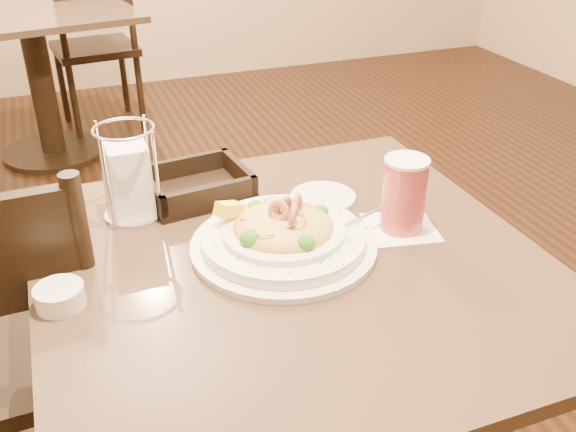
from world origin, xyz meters
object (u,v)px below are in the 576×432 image
object	(u,v)px
napkin_caddy	(130,178)
pasta_bowl	(283,234)
side_plate	(323,197)
dining_chair_near	(6,353)
bread_basket	(197,187)
drink_glass	(404,195)
background_table	(37,58)
dining_chair_far	(95,42)
main_table	(292,359)
butter_ramekin	(60,296)

from	to	relation	value
napkin_caddy	pasta_bowl	bearing A→B (deg)	-43.99
side_plate	dining_chair_near	bearing A→B (deg)	176.02
pasta_bowl	bread_basket	bearing A→B (deg)	110.41
pasta_bowl	drink_glass	bearing A→B (deg)	-3.09
background_table	side_plate	size ratio (longest dim) A/B	7.45
background_table	bread_basket	distance (m)	2.18
dining_chair_near	pasta_bowl	bearing A→B (deg)	157.60
drink_glass	background_table	bearing A→B (deg)	104.71
napkin_caddy	drink_glass	bearing A→B (deg)	-26.83
background_table	dining_chair_near	size ratio (longest dim) A/B	1.11
napkin_caddy	dining_chair_far	bearing A→B (deg)	86.47
pasta_bowl	drink_glass	xyz separation A→B (m)	(0.24, -0.01, 0.04)
side_plate	bread_basket	bearing A→B (deg)	156.12
background_table	dining_chair_near	world-z (taller)	dining_chair_near
dining_chair_far	main_table	bearing A→B (deg)	85.43
bread_basket	side_plate	distance (m)	0.27
bread_basket	butter_ramekin	distance (m)	0.42
pasta_bowl	napkin_caddy	world-z (taller)	napkin_caddy
background_table	drink_glass	size ratio (longest dim) A/B	6.69
background_table	side_plate	world-z (taller)	side_plate
bread_basket	butter_ramekin	world-z (taller)	bread_basket
dining_chair_far	bread_basket	distance (m)	2.44
napkin_caddy	dining_chair_near	bearing A→B (deg)	-174.77
drink_glass	bread_basket	bearing A→B (deg)	140.83
background_table	dining_chair_far	size ratio (longest dim) A/B	1.11
background_table	dining_chair_far	world-z (taller)	dining_chair_far
dining_chair_near	drink_glass	bearing A→B (deg)	162.81
background_table	dining_chair_far	bearing A→B (deg)	42.32
dining_chair_near	bread_basket	bearing A→B (deg)	-173.66
side_plate	background_table	bearing A→B (deg)	103.53
pasta_bowl	drink_glass	distance (m)	0.25
dining_chair_far	napkin_caddy	world-z (taller)	napkin_caddy
bread_basket	dining_chair_near	bearing A→B (deg)	-171.96
napkin_caddy	butter_ramekin	xyz separation A→B (m)	(-0.16, -0.26, -0.06)
drink_glass	napkin_caddy	distance (m)	0.54
side_plate	butter_ramekin	world-z (taller)	butter_ramekin
main_table	drink_glass	size ratio (longest dim) A/B	5.81
bread_basket	drink_glass	bearing A→B (deg)	-39.17
dining_chair_far	bread_basket	bearing A→B (deg)	83.29
background_table	pasta_bowl	bearing A→B (deg)	-80.70
background_table	dining_chair_near	bearing A→B (deg)	-93.63
side_plate	butter_ramekin	xyz separation A→B (m)	(-0.55, -0.19, 0.01)
background_table	drink_glass	world-z (taller)	drink_glass
dining_chair_near	background_table	bearing A→B (deg)	-95.33
main_table	background_table	xyz separation A→B (m)	(-0.40, 2.44, 0.00)
drink_glass	side_plate	xyz separation A→B (m)	(-0.09, 0.17, -0.07)
background_table	side_plate	distance (m)	2.33
pasta_bowl	bread_basket	distance (m)	0.28
dining_chair_far	bread_basket	xyz separation A→B (m)	(-0.01, -2.42, 0.27)
main_table	background_table	world-z (taller)	same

